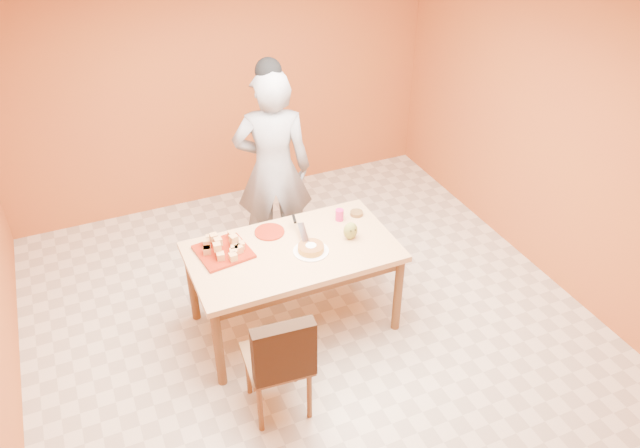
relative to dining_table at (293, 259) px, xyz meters
name	(u,v)px	position (x,y,z in m)	size (l,w,h in m)	color
floor	(320,339)	(0.12, -0.26, -0.67)	(5.00, 5.00, 0.00)	silver
wall_back	(220,77)	(0.12, 2.24, 0.68)	(4.50, 4.50, 0.00)	#B45529
wall_right	(573,139)	(2.37, -0.26, 0.68)	(5.00, 5.00, 0.00)	#B45529
dining_table	(293,259)	(0.00, 0.00, 0.00)	(1.60, 0.90, 0.76)	#E4B177
dining_chair	(278,358)	(-0.42, -0.77, -0.17)	(0.47, 0.54, 0.95)	brown
pastry_pile	(223,245)	(-0.50, 0.17, 0.17)	(0.34, 0.34, 0.11)	#E4A161
person	(273,170)	(0.19, 0.94, 0.27)	(0.68, 0.45, 1.87)	gray
pastry_platter	(223,252)	(-0.50, 0.17, 0.11)	(0.38, 0.38, 0.02)	maroon
red_dinner_plate	(270,232)	(-0.09, 0.28, 0.10)	(0.24, 0.24, 0.01)	maroon
white_cake_plate	(311,251)	(0.12, -0.08, 0.10)	(0.27, 0.27, 0.01)	white
sponge_cake	(311,248)	(0.12, -0.08, 0.13)	(0.20, 0.20, 0.05)	gold
cake_server	(303,232)	(0.13, 0.10, 0.16)	(0.05, 0.27, 0.01)	white
egg_ornament	(350,231)	(0.47, -0.04, 0.17)	(0.12, 0.09, 0.15)	olive
magenta_glass	(340,215)	(0.51, 0.23, 0.14)	(0.07, 0.07, 0.10)	#C31D63
checker_tin	(356,213)	(0.67, 0.24, 0.11)	(0.11, 0.11, 0.03)	#341A0E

